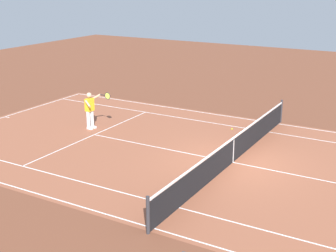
# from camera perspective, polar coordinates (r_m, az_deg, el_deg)

# --- Properties ---
(ground_plane) EXTENTS (60.00, 60.00, 0.00)m
(ground_plane) POSITION_cam_1_polar(r_m,az_deg,el_deg) (17.43, 7.84, -4.39)
(ground_plane) COLOR brown
(court_slab) EXTENTS (24.20, 11.40, 0.00)m
(court_slab) POSITION_cam_1_polar(r_m,az_deg,el_deg) (17.43, 7.84, -4.38)
(court_slab) COLOR #935138
(court_slab) RESTS_ON ground_plane
(court_line_markings) EXTENTS (23.85, 11.05, 0.01)m
(court_line_markings) POSITION_cam_1_polar(r_m,az_deg,el_deg) (17.43, 7.84, -4.37)
(court_line_markings) COLOR white
(court_line_markings) RESTS_ON ground_plane
(tennis_net) EXTENTS (0.10, 11.70, 1.08)m
(tennis_net) POSITION_cam_1_polar(r_m,az_deg,el_deg) (17.26, 7.90, -2.87)
(tennis_net) COLOR #2D2D33
(tennis_net) RESTS_ON ground_plane
(tennis_player_near) EXTENTS (1.10, 0.78, 1.70)m
(tennis_player_near) POSITION_cam_1_polar(r_m,az_deg,el_deg) (21.12, -9.38, 2.11)
(tennis_player_near) COLOR white
(tennis_player_near) RESTS_ON ground_plane
(tennis_ball) EXTENTS (0.07, 0.07, 0.07)m
(tennis_ball) POSITION_cam_1_polar(r_m,az_deg,el_deg) (21.12, 7.75, -0.36)
(tennis_ball) COLOR #CCE01E
(tennis_ball) RESTS_ON ground_plane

